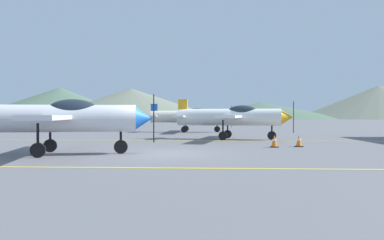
# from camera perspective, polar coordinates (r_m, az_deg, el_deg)

# --- Properties ---
(ground_plane) EXTENTS (400.00, 400.00, 0.00)m
(ground_plane) POSITION_cam_1_polar(r_m,az_deg,el_deg) (15.47, -4.47, -4.91)
(ground_plane) COLOR slate
(apron_line_near) EXTENTS (80.00, 0.16, 0.01)m
(apron_line_near) POSITION_cam_1_polar(r_m,az_deg,el_deg) (11.29, -7.29, -6.97)
(apron_line_near) COLOR yellow
(apron_line_near) RESTS_ON ground_plane
(apron_line_far) EXTENTS (80.00, 0.16, 0.01)m
(apron_line_far) POSITION_cam_1_polar(r_m,az_deg,el_deg) (23.22, -1.97, -3.01)
(apron_line_far) COLOR yellow
(apron_line_far) RESTS_ON ground_plane
(airplane_near) EXTENTS (7.42, 8.47, 2.54)m
(airplane_near) POSITION_cam_1_polar(r_m,az_deg,el_deg) (15.80, -19.10, 0.36)
(airplane_near) COLOR silver
(airplane_near) RESTS_ON ground_plane
(airplane_mid) EXTENTS (7.42, 8.48, 2.54)m
(airplane_mid) POSITION_cam_1_polar(r_m,az_deg,el_deg) (24.60, 6.00, 0.51)
(airplane_mid) COLOR white
(airplane_mid) RESTS_ON ground_plane
(airplane_far) EXTENTS (7.31, 8.44, 2.54)m
(airplane_far) POSITION_cam_1_polar(r_m,az_deg,el_deg) (34.84, -0.25, 0.57)
(airplane_far) COLOR silver
(airplane_far) RESTS_ON ground_plane
(traffic_cone_front) EXTENTS (0.36, 0.36, 0.59)m
(traffic_cone_front) POSITION_cam_1_polar(r_m,az_deg,el_deg) (18.76, 11.94, -3.05)
(traffic_cone_front) COLOR black
(traffic_cone_front) RESTS_ON ground_plane
(traffic_cone_side) EXTENTS (0.36, 0.36, 0.59)m
(traffic_cone_side) POSITION_cam_1_polar(r_m,az_deg,el_deg) (19.34, 15.36, -2.95)
(traffic_cone_side) COLOR black
(traffic_cone_side) RESTS_ON ground_plane
(hill_left) EXTENTS (75.57, 75.57, 13.99)m
(hill_left) POSITION_cam_1_polar(r_m,az_deg,el_deg) (186.28, -18.80, 2.36)
(hill_left) COLOR #4C6651
(hill_left) RESTS_ON ground_plane
(hill_centerleft) EXTENTS (73.10, 73.10, 12.03)m
(hill_centerleft) POSITION_cam_1_polar(r_m,az_deg,el_deg) (155.96, -8.83, 2.36)
(hill_centerleft) COLOR slate
(hill_centerleft) RESTS_ON ground_plane
(hill_centerright) EXTENTS (69.73, 69.73, 6.92)m
(hill_centerright) POSITION_cam_1_polar(r_m,az_deg,el_deg) (167.51, 10.01, 1.36)
(hill_centerright) COLOR #4C6651
(hill_centerright) RESTS_ON ground_plane
(hill_right) EXTENTS (68.32, 68.32, 14.00)m
(hill_right) POSITION_cam_1_polar(r_m,az_deg,el_deg) (180.71, 25.67, 2.38)
(hill_right) COLOR slate
(hill_right) RESTS_ON ground_plane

